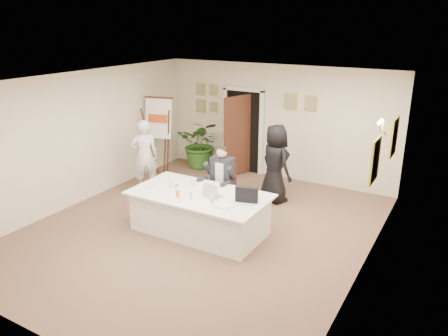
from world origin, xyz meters
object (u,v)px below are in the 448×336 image
potted_palm (201,143)px  steel_jug (177,188)px  laptop (213,189)px  laptop_bag (247,194)px  seated_man (221,180)px  paper_stack (223,206)px  oj_glass (178,194)px  flip_chart (161,140)px  standing_man (145,156)px  conference_table (200,212)px  standing_woman (275,164)px

potted_palm → steel_jug: (1.62, -3.33, 0.17)m
laptop → laptop_bag: laptop is taller
seated_man → steel_jug: (-0.35, -1.03, 0.11)m
paper_stack → oj_glass: oj_glass is taller
flip_chart → standing_man: (0.34, -1.04, -0.08)m
conference_table → standing_man: (-2.25, 1.16, 0.45)m
laptop_bag → paper_stack: bearing=-138.3°
seated_man → potted_palm: 3.03m
laptop_bag → seated_man: bearing=125.1°
flip_chart → laptop: 3.60m
potted_palm → oj_glass: (1.83, -3.59, 0.18)m
flip_chart → standing_woman: flip_chart is taller
seated_man → standing_woman: bearing=45.2°
seated_man → laptop_bag: 1.33m
conference_table → oj_glass: 0.62m
standing_woman → paper_stack: bearing=121.7°
standing_woman → laptop_bag: 2.01m
standing_man → laptop: 2.77m
oj_glass → laptop: bearing=38.2°
steel_jug → standing_woman: bearing=64.6°
potted_palm → laptop: (2.33, -3.19, 0.25)m
standing_woman → steel_jug: 2.41m
laptop_bag → conference_table: bearing=170.5°
seated_man → oj_glass: seated_man is taller
conference_table → paper_stack: 0.84m
laptop_bag → steel_jug: size_ratio=3.58×
paper_stack → oj_glass: (-0.90, -0.07, 0.05)m
seated_man → laptop: bearing=-82.0°
standing_man → standing_woman: (2.85, 0.91, 0.02)m
potted_palm → steel_jug: size_ratio=11.98×
laptop_bag → oj_glass: laptop_bag is taller
potted_palm → oj_glass: size_ratio=10.14×
conference_table → seated_man: (-0.08, 0.93, 0.33)m
seated_man → steel_jug: 1.09m
paper_stack → steel_jug: size_ratio=2.91×
paper_stack → standing_woman: bearing=91.8°
laptop → conference_table: bearing=-160.3°
seated_man → oj_glass: 1.30m
potted_palm → paper_stack: (2.73, -3.52, 0.13)m
standing_woman → potted_palm: standing_woman is taller
conference_table → steel_jug: size_ratio=23.17×
laptop → paper_stack: 0.53m
flip_chart → steel_jug: bearing=-46.9°
paper_stack → oj_glass: 0.90m
standing_man → laptop: bearing=113.2°
standing_man → oj_glass: size_ratio=12.90×
paper_stack → steel_jug: bearing=170.1°
potted_palm → steel_jug: potted_palm is taller
conference_table → paper_stack: bearing=-23.5°
seated_man → standing_man: bearing=160.0°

